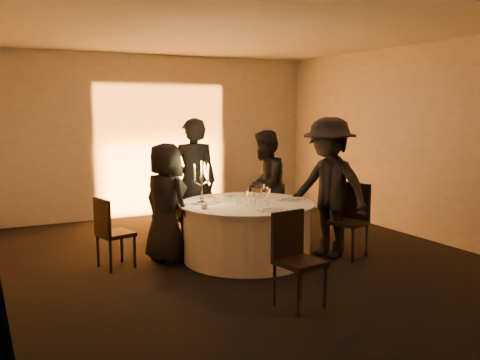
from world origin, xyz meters
name	(u,v)px	position (x,y,z in m)	size (l,w,h in m)	color
floor	(247,259)	(0.00, 0.00, 0.00)	(7.00, 7.00, 0.00)	black
ceiling	(247,30)	(0.00, 0.00, 3.00)	(7.00, 7.00, 0.00)	silver
wall_back	(161,136)	(0.00, 3.50, 1.50)	(7.00, 7.00, 0.00)	#AEA8A2
wall_front	(469,179)	(0.00, -3.50, 1.50)	(7.00, 7.00, 0.00)	#AEA8A2
wall_right	(418,141)	(3.00, 0.00, 1.50)	(7.00, 7.00, 0.00)	#AEA8A2
uplighter_fixture	(168,214)	(0.00, 3.20, 0.05)	(0.25, 0.12, 0.10)	black
banquet_table	(247,231)	(0.00, 0.00, 0.38)	(1.80, 1.80, 0.77)	black
chair_left	(110,229)	(-1.72, 0.41, 0.50)	(0.48, 0.48, 0.90)	black
chair_back_left	(178,209)	(-0.51, 1.24, 0.52)	(0.52, 0.52, 0.93)	black
chair_back_right	(270,197)	(1.10, 1.30, 0.56)	(0.61, 0.61, 1.00)	black
chair_right	(351,215)	(1.36, -0.47, 0.56)	(0.56, 0.56, 0.99)	black
chair_front	(295,253)	(-0.33, -1.70, 0.54)	(0.49, 0.49, 0.97)	black
guest_left	(166,203)	(-0.99, 0.39, 0.78)	(0.77, 0.50, 1.57)	black
guest_back_left	(193,182)	(-0.31, 1.11, 0.94)	(0.68, 0.45, 1.87)	black
guest_back_right	(265,185)	(0.78, 0.91, 0.84)	(0.82, 0.64, 1.68)	black
guest_right	(329,188)	(1.06, -0.36, 0.95)	(1.22, 0.70, 1.89)	black
plate_left	(206,203)	(-0.51, 0.19, 0.78)	(0.36, 0.28, 0.01)	white
plate_back_left	(223,196)	(-0.09, 0.58, 0.78)	(0.35, 0.27, 0.01)	white
plate_back_right	(252,195)	(0.31, 0.42, 0.79)	(0.36, 0.26, 0.08)	white
plate_right	(291,200)	(0.63, -0.10, 0.78)	(0.36, 0.27, 0.01)	white
plate_front	(272,210)	(0.03, -0.63, 0.78)	(0.36, 0.25, 0.01)	white
coffee_cup	(204,206)	(-0.67, -0.14, 0.80)	(0.11, 0.11, 0.07)	white
candelabra	(202,188)	(-0.55, 0.23, 0.97)	(0.24, 0.11, 0.57)	silver
wine_glass_a	(268,193)	(0.23, -0.17, 0.91)	(0.07, 0.07, 0.19)	white
wine_glass_b	(246,195)	(-0.11, -0.19, 0.91)	(0.07, 0.07, 0.19)	white
wine_glass_c	(262,188)	(0.39, 0.28, 0.91)	(0.07, 0.07, 0.19)	white
wine_glass_d	(267,195)	(0.13, -0.32, 0.91)	(0.07, 0.07, 0.19)	white
wine_glass_e	(266,191)	(0.28, -0.01, 0.91)	(0.07, 0.07, 0.19)	white
tumbler_a	(216,200)	(-0.36, 0.17, 0.82)	(0.07, 0.07, 0.09)	white
tumbler_b	(239,201)	(-0.14, -0.04, 0.82)	(0.07, 0.07, 0.09)	white
tumbler_c	(258,201)	(0.05, -0.21, 0.82)	(0.07, 0.07, 0.09)	white
tumbler_d	(253,203)	(-0.07, -0.29, 0.82)	(0.07, 0.07, 0.09)	white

